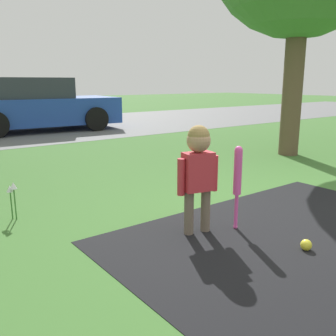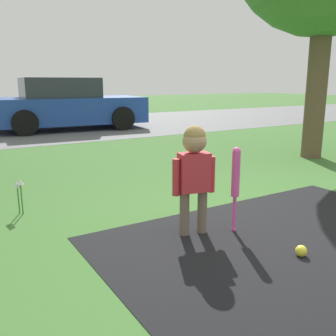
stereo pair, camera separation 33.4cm
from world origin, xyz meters
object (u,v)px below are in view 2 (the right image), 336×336
(child, at_px, (194,165))
(sports_ball, at_px, (301,251))
(baseball_bat, at_px, (236,178))
(parked_car, at_px, (66,105))

(child, xyz_separation_m, sports_ball, (0.42, -0.75, -0.54))
(child, distance_m, baseball_bat, 0.37)
(parked_car, bearing_deg, baseball_bat, -92.14)
(baseball_bat, relative_size, sports_ball, 8.57)
(sports_ball, bearing_deg, child, 119.43)
(baseball_bat, height_order, parked_car, parked_car)
(sports_ball, distance_m, parked_car, 8.40)
(child, relative_size, parked_car, 0.22)
(child, xyz_separation_m, baseball_bat, (0.32, -0.14, -0.12))
(child, relative_size, baseball_bat, 1.25)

